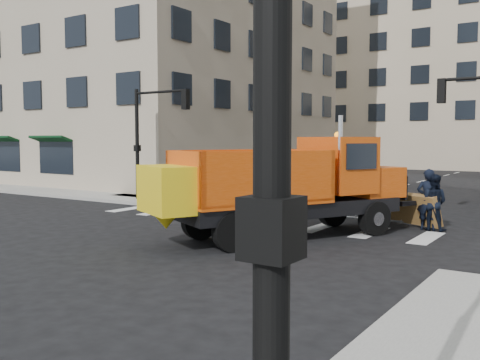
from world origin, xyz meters
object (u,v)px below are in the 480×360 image
Objects in this scene: cop_a at (428,200)px; cop_c at (380,197)px; worker at (241,182)px; plow_truck at (283,184)px; cop_b at (433,202)px.

cop_c is (-1.62, 0.00, -0.02)m from cop_a.
worker is (-7.39, 2.38, 0.03)m from cop_c.
plow_truck is at bearing 8.61° from cop_c.
cop_c is at bearing -27.17° from worker.
cop_c is at bearing 3.62° from plow_truck.
cop_c is 7.77m from worker.
cop_b is (3.50, 3.92, -0.72)m from plow_truck.
worker is (-9.18, 2.38, 0.10)m from cop_b.
cop_b is at bearing -23.86° from worker.
plow_truck is 8.50m from worker.
cop_a is (3.34, 3.92, -0.63)m from plow_truck.
cop_b is at bearing 173.91° from cop_a.
plow_truck is 4.33m from cop_c.
plow_truck is at bearing -57.31° from worker.
cop_c reaches higher than worker.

